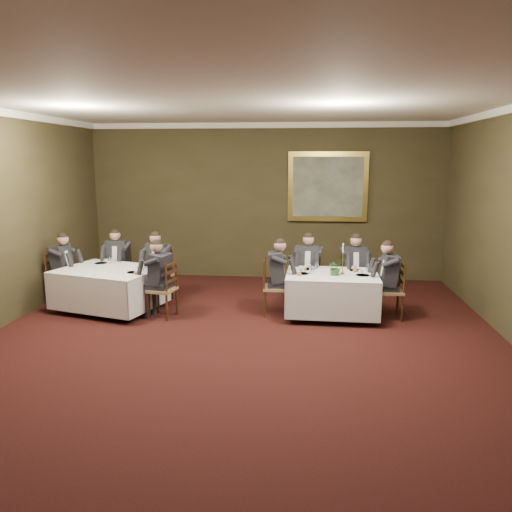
% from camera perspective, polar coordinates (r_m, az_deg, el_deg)
% --- Properties ---
extents(ground, '(10.00, 10.00, 0.00)m').
position_cam_1_polar(ground, '(6.95, -2.37, -11.95)').
color(ground, black).
rests_on(ground, ground).
extents(ceiling, '(8.00, 10.00, 0.10)m').
position_cam_1_polar(ceiling, '(6.44, -2.63, 18.05)').
color(ceiling, silver).
rests_on(ceiling, back_wall).
extents(back_wall, '(8.00, 0.10, 3.50)m').
position_cam_1_polar(back_wall, '(11.41, 1.10, 6.19)').
color(back_wall, '#322E19').
rests_on(back_wall, ground).
extents(front_wall, '(8.00, 0.10, 3.50)m').
position_cam_1_polar(front_wall, '(1.88, -26.36, -20.96)').
color(front_wall, '#322E19').
rests_on(front_wall, ground).
extents(crown_molding, '(8.00, 10.00, 0.12)m').
position_cam_1_polar(crown_molding, '(6.44, -2.62, 17.52)').
color(crown_molding, white).
rests_on(crown_molding, back_wall).
extents(table_main, '(1.61, 1.25, 0.67)m').
position_cam_1_polar(table_main, '(8.79, 8.64, -4.01)').
color(table_main, black).
rests_on(table_main, ground).
extents(table_second, '(2.06, 1.78, 0.67)m').
position_cam_1_polar(table_second, '(9.44, -16.37, -3.29)').
color(table_second, black).
rests_on(table_second, ground).
extents(chair_main_backleft, '(0.49, 0.47, 1.00)m').
position_cam_1_polar(chair_main_backleft, '(9.61, 5.97, -3.66)').
color(chair_main_backleft, olive).
rests_on(chair_main_backleft, ground).
extents(diner_main_backleft, '(0.46, 0.53, 1.35)m').
position_cam_1_polar(diner_main_backleft, '(9.55, 5.99, -2.35)').
color(diner_main_backleft, black).
rests_on(diner_main_backleft, chair_main_backleft).
extents(chair_main_backright, '(0.50, 0.49, 1.00)m').
position_cam_1_polar(chair_main_backright, '(9.64, 11.00, -3.77)').
color(chair_main_backright, olive).
rests_on(chair_main_backright, ground).
extents(diner_main_backright, '(0.47, 0.54, 1.35)m').
position_cam_1_polar(diner_main_backright, '(9.57, 11.07, -2.46)').
color(diner_main_backright, black).
rests_on(diner_main_backright, chair_main_backright).
extents(chair_main_endleft, '(0.45, 0.47, 1.00)m').
position_cam_1_polar(chair_main_endleft, '(8.86, 2.11, -4.88)').
color(chair_main_endleft, olive).
rests_on(chair_main_endleft, ground).
extents(diner_main_endleft, '(0.51, 0.44, 1.35)m').
position_cam_1_polar(diner_main_endleft, '(8.80, 2.19, -3.45)').
color(diner_main_endleft, black).
rests_on(diner_main_endleft, chair_main_endleft).
extents(chair_main_endright, '(0.43, 0.45, 1.00)m').
position_cam_1_polar(chair_main_endright, '(8.92, 15.07, -5.15)').
color(chair_main_endright, olive).
rests_on(chair_main_endright, ground).
extents(diner_main_endright, '(0.49, 0.43, 1.35)m').
position_cam_1_polar(diner_main_endright, '(8.86, 15.07, -3.73)').
color(diner_main_endright, black).
rests_on(diner_main_endright, chair_main_endright).
extents(chair_sec_backleft, '(0.46, 0.44, 1.00)m').
position_cam_1_polar(chair_sec_backleft, '(10.45, -15.34, -2.80)').
color(chair_sec_backleft, olive).
rests_on(chair_sec_backleft, ground).
extents(diner_sec_backleft, '(0.44, 0.50, 1.35)m').
position_cam_1_polar(diner_sec_backleft, '(10.39, -15.43, -1.59)').
color(diner_sec_backleft, black).
rests_on(diner_sec_backleft, chair_sec_backleft).
extents(chair_sec_backright, '(0.54, 0.53, 1.00)m').
position_cam_1_polar(chair_sec_backright, '(9.92, -10.94, -3.33)').
color(chair_sec_backright, olive).
rests_on(chair_sec_backright, ground).
extents(diner_sec_backright, '(0.52, 0.58, 1.35)m').
position_cam_1_polar(diner_sec_backright, '(9.86, -11.03, -2.06)').
color(diner_sec_backright, black).
rests_on(diner_sec_backright, chair_sec_backright).
extents(chair_sec_endright, '(0.50, 0.51, 1.00)m').
position_cam_1_polar(chair_sec_endright, '(8.85, -10.58, -5.08)').
color(chair_sec_endright, olive).
rests_on(chair_sec_endright, ground).
extents(diner_sec_endright, '(0.55, 0.49, 1.35)m').
position_cam_1_polar(diner_sec_endright, '(8.80, -10.70, -3.64)').
color(diner_sec_endright, black).
rests_on(diner_sec_endright, chair_sec_endright).
extents(chair_sec_endleft, '(0.46, 0.48, 1.00)m').
position_cam_1_polar(chair_sec_endleft, '(10.19, -21.29, -3.52)').
color(chair_sec_endleft, olive).
rests_on(chair_sec_endleft, ground).
extents(diner_sec_endleft, '(0.52, 0.45, 1.35)m').
position_cam_1_polar(diner_sec_endleft, '(10.13, -21.32, -2.27)').
color(diner_sec_endleft, black).
rests_on(diner_sec_endleft, chair_sec_endleft).
extents(centerpiece, '(0.34, 0.32, 0.30)m').
position_cam_1_polar(centerpiece, '(8.58, 9.09, -1.20)').
color(centerpiece, '#2D5926').
rests_on(centerpiece, table_main).
extents(candlestick, '(0.08, 0.08, 0.55)m').
position_cam_1_polar(candlestick, '(8.71, 9.87, -0.69)').
color(candlestick, '#A97833').
rests_on(candlestick, table_main).
extents(place_setting_table_main, '(0.33, 0.31, 0.14)m').
position_cam_1_polar(place_setting_table_main, '(9.05, 6.29, -1.25)').
color(place_setting_table_main, white).
rests_on(place_setting_table_main, table_main).
extents(place_setting_table_second, '(0.33, 0.31, 0.14)m').
position_cam_1_polar(place_setting_table_second, '(9.94, -16.99, -0.57)').
color(place_setting_table_second, white).
rests_on(place_setting_table_second, table_second).
extents(painting, '(1.76, 0.09, 1.54)m').
position_cam_1_polar(painting, '(11.29, 8.20, 7.84)').
color(painting, gold).
rests_on(painting, back_wall).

